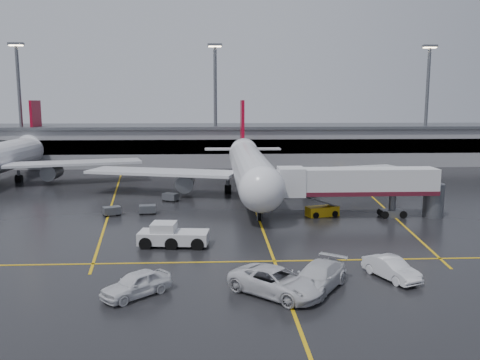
{
  "coord_description": "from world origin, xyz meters",
  "views": [
    {
      "loc": [
        -5.01,
        -63.32,
        13.61
      ],
      "look_at": [
        -2.0,
        -2.0,
        4.0
      ],
      "focal_mm": 37.35,
      "sensor_mm": 36.0,
      "label": 1
    }
  ],
  "objects": [
    {
      "name": "service_van_a",
      "position": [
        -0.78,
        -29.61,
        0.98
      ],
      "size": [
        7.4,
        7.1,
        1.95
      ],
      "primitive_type": "imported",
      "rotation": [
        0.0,
        0.0,
        0.84
      ],
      "color": "silver",
      "rests_on": "ground"
    },
    {
      "name": "baggage_cart_b",
      "position": [
        -17.61,
        -3.64,
        0.63
      ],
      "size": [
        2.36,
        2.02,
        1.12
      ],
      "color": "#595B60",
      "rests_on": "ground"
    },
    {
      "name": "jet_bridge",
      "position": [
        11.87,
        -6.0,
        3.93
      ],
      "size": [
        19.9,
        3.4,
        6.05
      ],
      "color": "silver",
      "rests_on": "ground"
    },
    {
      "name": "light_mast_mid",
      "position": [
        -5.0,
        42.0,
        14.47
      ],
      "size": [
        3.0,
        1.2,
        25.45
      ],
      "color": "#595B60",
      "rests_on": "ground"
    },
    {
      "name": "apron_line_centre",
      "position": [
        0.0,
        0.0,
        0.01
      ],
      "size": [
        0.25,
        90.0,
        0.02
      ],
      "primitive_type": "cube",
      "color": "gold",
      "rests_on": "ground"
    },
    {
      "name": "apron_line_stop",
      "position": [
        0.0,
        -22.0,
        0.01
      ],
      "size": [
        60.0,
        0.25,
        0.02
      ],
      "primitive_type": "cube",
      "color": "gold",
      "rests_on": "ground"
    },
    {
      "name": "service_van_b",
      "position": [
        2.41,
        -28.67,
        0.95
      ],
      "size": [
        5.88,
        6.9,
        1.9
      ],
      "primitive_type": "imported",
      "rotation": [
        0.0,
        0.0,
        -0.6
      ],
      "color": "silver",
      "rests_on": "ground"
    },
    {
      "name": "belt_loader",
      "position": [
        7.8,
        -4.98,
        0.6
      ],
      "size": [
        4.17,
        2.72,
        2.45
      ],
      "color": "#CA980C",
      "rests_on": "ground"
    },
    {
      "name": "light_mast_right",
      "position": [
        40.0,
        42.0,
        14.47
      ],
      "size": [
        3.0,
        1.2,
        25.45
      ],
      "color": "#595B60",
      "rests_on": "ground"
    },
    {
      "name": "main_airliner",
      "position": [
        0.0,
        9.7,
        4.21
      ],
      "size": [
        48.8,
        45.6,
        14.1
      ],
      "color": "silver",
      "rests_on": "ground"
    },
    {
      "name": "pushback_tractor",
      "position": [
        -9.26,
        -16.86,
        0.93
      ],
      "size": [
        6.81,
        3.42,
        2.35
      ],
      "color": "silver",
      "rests_on": "ground"
    },
    {
      "name": "light_mast_left",
      "position": [
        -45.0,
        42.0,
        14.47
      ],
      "size": [
        3.0,
        1.2,
        25.45
      ],
      "color": "#595B60",
      "rests_on": "ground"
    },
    {
      "name": "apron_line_right",
      "position": [
        18.0,
        10.0,
        0.01
      ],
      "size": [
        7.57,
        69.64,
        0.02
      ],
      "primitive_type": "cube",
      "rotation": [
        0.0,
        0.0,
        -0.1
      ],
      "color": "gold",
      "rests_on": "ground"
    },
    {
      "name": "service_van_d",
      "position": [
        -10.68,
        -29.3,
        0.89
      ],
      "size": [
        5.24,
        5.08,
        1.77
      ],
      "primitive_type": "imported",
      "rotation": [
        0.0,
        0.0,
        -0.82
      ],
      "color": "silver",
      "rests_on": "ground"
    },
    {
      "name": "terminal",
      "position": [
        0.0,
        47.93,
        4.32
      ],
      "size": [
        122.0,
        19.0,
        8.6
      ],
      "color": "gray",
      "rests_on": "ground"
    },
    {
      "name": "ground",
      "position": [
        0.0,
        0.0,
        0.0
      ],
      "size": [
        220.0,
        220.0,
        0.0
      ],
      "primitive_type": "plane",
      "color": "black",
      "rests_on": "ground"
    },
    {
      "name": "baggage_cart_a",
      "position": [
        -13.42,
        -2.94,
        0.63
      ],
      "size": [
        2.14,
        1.53,
        1.12
      ],
      "color": "#595B60",
      "rests_on": "ground"
    },
    {
      "name": "apron_line_left",
      "position": [
        -20.0,
        10.0,
        0.01
      ],
      "size": [
        9.99,
        69.35,
        0.02
      ],
      "primitive_type": "cube",
      "rotation": [
        0.0,
        0.0,
        0.14
      ],
      "color": "gold",
      "rests_on": "ground"
    },
    {
      "name": "baggage_cart_c",
      "position": [
        -11.31,
        4.98,
        0.63
      ],
      "size": [
        2.37,
        2.07,
        1.12
      ],
      "color": "#595B60",
      "rests_on": "ground"
    },
    {
      "name": "service_van_c",
      "position": [
        8.57,
        -26.74,
        0.84
      ],
      "size": [
        3.6,
        5.37,
        1.67
      ],
      "primitive_type": "imported",
      "rotation": [
        0.0,
        0.0,
        0.4
      ],
      "color": "silver",
      "rests_on": "ground"
    }
  ]
}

